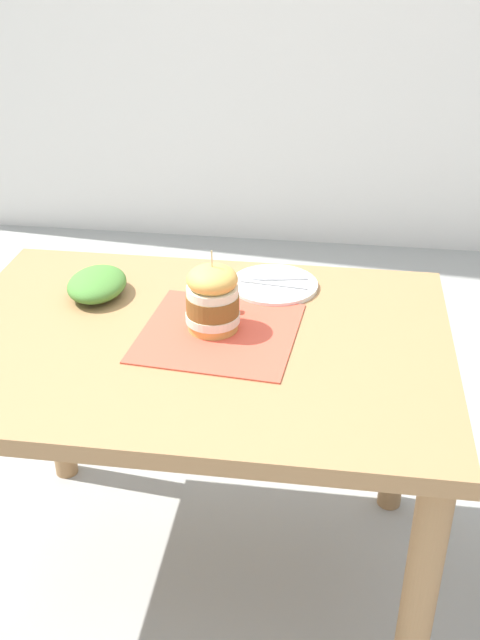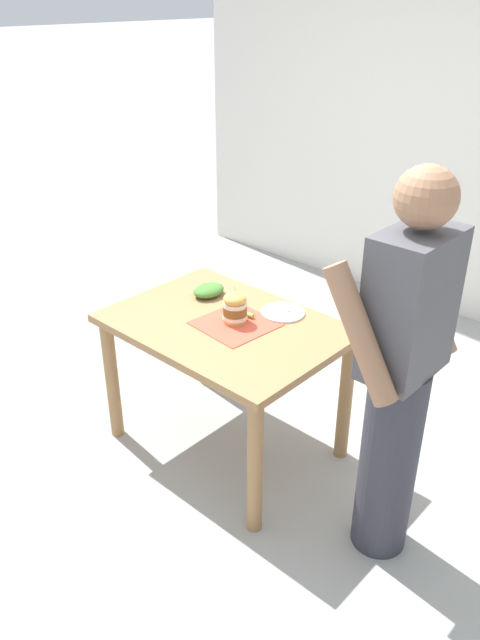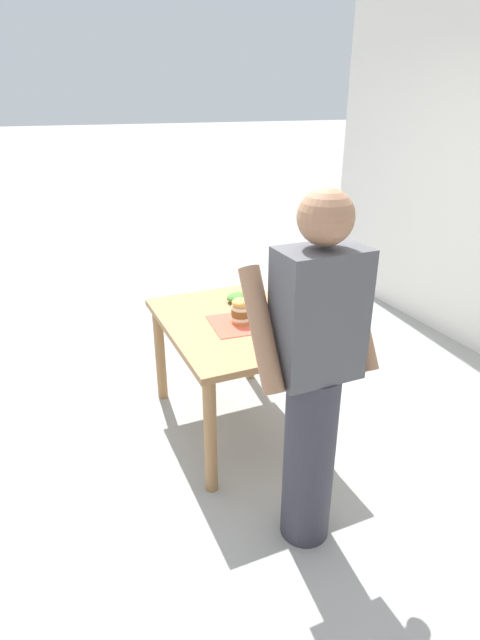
{
  "view_description": "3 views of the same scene",
  "coord_description": "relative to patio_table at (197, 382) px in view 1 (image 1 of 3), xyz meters",
  "views": [
    {
      "loc": [
        1.4,
        0.3,
        1.6
      ],
      "look_at": [
        0.0,
        0.1,
        0.8
      ],
      "focal_mm": 42.0,
      "sensor_mm": 36.0,
      "label": 1
    },
    {
      "loc": [
        1.93,
        1.87,
        2.19
      ],
      "look_at": [
        0.0,
        0.1,
        0.8
      ],
      "focal_mm": 35.0,
      "sensor_mm": 36.0,
      "label": 2
    },
    {
      "loc": [
        1.05,
        2.54,
        1.99
      ],
      "look_at": [
        0.0,
        0.1,
        0.8
      ],
      "focal_mm": 28.0,
      "sensor_mm": 36.0,
      "label": 3
    }
  ],
  "objects": [
    {
      "name": "side_plate_with_forks",
      "position": [
        -0.27,
        0.15,
        0.13
      ],
      "size": [
        0.22,
        0.22,
        0.02
      ],
      "color": "white",
      "rests_on": "patio_table"
    },
    {
      "name": "side_salad",
      "position": [
        -0.16,
        -0.28,
        0.15
      ],
      "size": [
        0.18,
        0.14,
        0.06
      ],
      "primitive_type": "ellipsoid",
      "color": "#477F33",
      "rests_on": "patio_table"
    },
    {
      "name": "pickle_spear",
      "position": [
        -0.12,
        0.03,
        0.14
      ],
      "size": [
        0.02,
        0.1,
        0.02
      ],
      "primitive_type": "cylinder",
      "rotation": [
        0.0,
        1.57,
        1.58
      ],
      "color": "#8EA83D",
      "rests_on": "serving_paper"
    },
    {
      "name": "patio_table",
      "position": [
        0.0,
        0.0,
        0.0
      ],
      "size": [
        0.81,
        1.13,
        0.75
      ],
      "color": "#9E7247",
      "rests_on": "ground"
    },
    {
      "name": "sandwich",
      "position": [
        -0.04,
        0.03,
        0.2
      ],
      "size": [
        0.12,
        0.12,
        0.19
      ],
      "color": "gold",
      "rests_on": "serving_paper"
    },
    {
      "name": "serving_paper",
      "position": [
        -0.02,
        0.05,
        0.12
      ],
      "size": [
        0.37,
        0.37,
        0.0
      ],
      "primitive_type": "cube",
      "rotation": [
        0.0,
        0.0,
        -0.09
      ],
      "color": "#D64C38",
      "rests_on": "patio_table"
    },
    {
      "name": "ground_plane",
      "position": [
        0.0,
        0.0,
        -0.63
      ],
      "size": [
        80.0,
        80.0,
        0.0
      ],
      "primitive_type": "plane",
      "color": "#9E9E99"
    }
  ]
}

